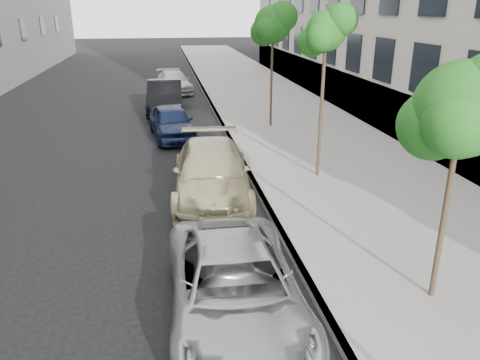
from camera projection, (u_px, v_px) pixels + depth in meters
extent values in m
cube|color=gray|center=(254.00, 90.00, 29.42)|extent=(6.40, 72.00, 0.14)
cube|color=#9E9B93|center=(204.00, 92.00, 28.94)|extent=(0.15, 72.00, 0.14)
cylinder|color=#38281C|center=(449.00, 190.00, 7.70)|extent=(0.10, 0.10, 4.08)
sphere|color=#185D18|center=(462.00, 109.00, 7.24)|extent=(1.53, 1.53, 1.53)
sphere|color=#185D18|center=(433.00, 125.00, 7.53)|extent=(1.15, 1.15, 1.15)
cylinder|color=#38281C|center=(322.00, 95.00, 13.57)|extent=(0.10, 0.10, 4.93)
sphere|color=#185D18|center=(326.00, 31.00, 12.95)|extent=(1.13, 1.13, 1.13)
sphere|color=#185D18|center=(341.00, 20.00, 12.72)|extent=(0.90, 0.90, 0.90)
sphere|color=#185D18|center=(312.00, 42.00, 13.24)|extent=(0.85, 0.85, 0.85)
cylinder|color=#38281C|center=(272.00, 68.00, 19.59)|extent=(0.10, 0.10, 4.89)
sphere|color=#185D18|center=(273.00, 24.00, 18.98)|extent=(1.53, 1.53, 1.53)
sphere|color=#185D18|center=(283.00, 17.00, 18.74)|extent=(1.22, 1.22, 1.22)
sphere|color=#185D18|center=(264.00, 32.00, 19.27)|extent=(1.15, 1.15, 1.15)
imported|color=#A4A7A9|center=(235.00, 288.00, 7.72)|extent=(2.23, 4.70, 1.30)
imported|color=#BCB286|center=(212.00, 173.00, 12.82)|extent=(2.46, 5.21, 1.47)
imported|color=#101935|center=(172.00, 122.00, 18.79)|extent=(2.02, 4.01, 1.31)
imported|color=black|center=(165.00, 97.00, 23.26)|extent=(1.80, 4.83, 1.58)
imported|color=#B2B4BA|center=(174.00, 82.00, 28.89)|extent=(2.35, 4.57, 1.27)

